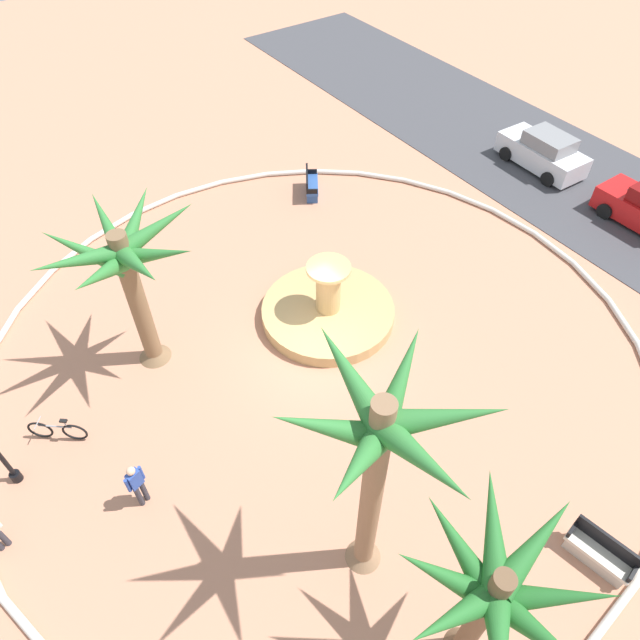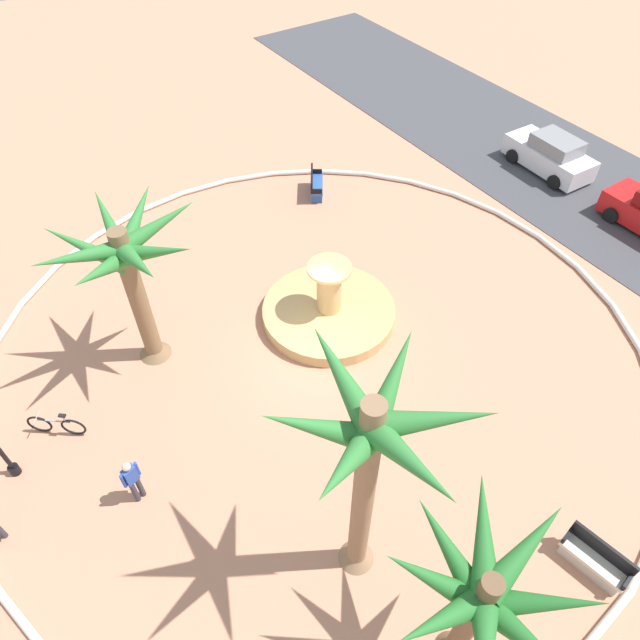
{
  "view_description": "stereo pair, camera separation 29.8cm",
  "coord_description": "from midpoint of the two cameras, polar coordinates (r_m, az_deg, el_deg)",
  "views": [
    {
      "loc": [
        9.86,
        -6.75,
        14.22
      ],
      "look_at": [
        -0.32,
        0.36,
        1.0
      ],
      "focal_mm": 32.1,
      "sensor_mm": 36.0,
      "label": 1
    },
    {
      "loc": [
        10.03,
        -6.51,
        14.22
      ],
      "look_at": [
        -0.32,
        0.36,
        1.0
      ],
      "focal_mm": 32.1,
      "sensor_mm": 36.0,
      "label": 2
    }
  ],
  "objects": [
    {
      "name": "person_cyclist_photo",
      "position": [
        15.66,
        -18.34,
        -15.22
      ],
      "size": [
        0.3,
        0.51,
        1.7
      ],
      "color": "#33333D",
      "rests_on": "ground"
    },
    {
      "name": "plaza_curb",
      "position": [
        18.5,
        -0.82,
        -2.97
      ],
      "size": [
        21.2,
        21.2,
        0.2
      ],
      "primitive_type": "torus",
      "color": "silver",
      "rests_on": "ground"
    },
    {
      "name": "ground_plane",
      "position": [
        18.58,
        -0.82,
        -3.17
      ],
      "size": [
        80.0,
        80.0,
        0.0
      ],
      "primitive_type": "plane",
      "color": "tan"
    },
    {
      "name": "bicycle_red_frame",
      "position": [
        18.02,
        -25.13,
        -9.95
      ],
      "size": [
        1.13,
        1.37,
        0.94
      ],
      "color": "black",
      "rests_on": "ground"
    },
    {
      "name": "street_asphalt",
      "position": [
        27.72,
        26.21,
        10.91
      ],
      "size": [
        48.0,
        8.0,
        0.03
      ],
      "primitive_type": "cube",
      "color": "#424247",
      "rests_on": "ground"
    },
    {
      "name": "bench_east",
      "position": [
        16.24,
        25.51,
        -20.32
      ],
      "size": [
        1.66,
        0.79,
        1.0
      ],
      "color": "beige",
      "rests_on": "ground"
    },
    {
      "name": "bench_west",
      "position": [
        25.06,
        -1.22,
        13.15
      ],
      "size": [
        1.61,
        1.3,
        1.0
      ],
      "color": "#335BA8",
      "rests_on": "ground"
    },
    {
      "name": "parked_car_leftmost",
      "position": [
        28.34,
        21.05,
        15.38
      ],
      "size": [
        4.05,
        2.02,
        1.67
      ],
      "color": "silver",
      "rests_on": "ground"
    },
    {
      "name": "fountain",
      "position": [
        19.39,
        0.36,
        0.99
      ],
      "size": [
        4.5,
        4.5,
        2.29
      ],
      "color": "tan",
      "rests_on": "ground"
    },
    {
      "name": "palm_tree_mid_plaza",
      "position": [
        11.68,
        16.14,
        -24.65
      ],
      "size": [
        4.02,
        4.22,
        4.53
      ],
      "color": "brown",
      "rests_on": "ground"
    },
    {
      "name": "palm_tree_by_curb",
      "position": [
        16.56,
        -19.26,
        5.11
      ],
      "size": [
        4.61,
        4.67,
        5.22
      ],
      "color": "brown",
      "rests_on": "ground"
    },
    {
      "name": "palm_tree_near_fountain",
      "position": [
        10.69,
        5.02,
        -12.98
      ],
      "size": [
        4.21,
        3.76,
        6.77
      ],
      "color": "#8E6B4C",
      "rests_on": "ground"
    }
  ]
}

